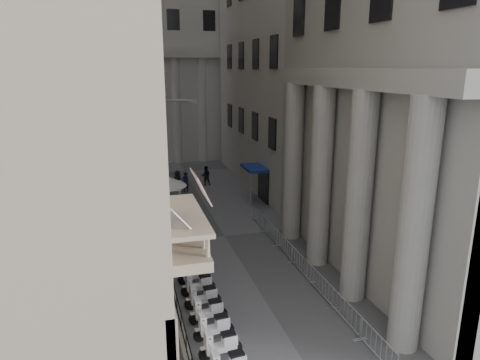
% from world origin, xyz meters
% --- Properties ---
extents(far_building, '(22.00, 10.00, 30.00)m').
position_xyz_m(far_building, '(0.00, 48.00, 15.00)').
color(far_building, '#A5A39C').
rests_on(far_building, ground).
extents(iron_fence, '(0.30, 28.00, 1.40)m').
position_xyz_m(iron_fence, '(-4.30, 18.00, 0.00)').
color(iron_fence, black).
rests_on(iron_fence, ground).
extents(blue_awning, '(1.60, 3.00, 3.00)m').
position_xyz_m(blue_awning, '(4.15, 26.00, 0.00)').
color(blue_awning, navy).
rests_on(blue_awning, ground).
extents(scooter_2, '(1.44, 0.67, 1.50)m').
position_xyz_m(scooter_2, '(-2.97, 7.21, 0.00)').
color(scooter_2, silver).
rests_on(scooter_2, ground).
extents(scooter_3, '(1.44, 0.67, 1.50)m').
position_xyz_m(scooter_3, '(-2.97, 8.44, 0.00)').
color(scooter_3, silver).
rests_on(scooter_3, ground).
extents(scooter_4, '(1.44, 0.67, 1.50)m').
position_xyz_m(scooter_4, '(-2.97, 9.67, 0.00)').
color(scooter_4, silver).
rests_on(scooter_4, ground).
extents(scooter_5, '(1.44, 0.67, 1.50)m').
position_xyz_m(scooter_5, '(-2.97, 10.91, 0.00)').
color(scooter_5, silver).
rests_on(scooter_5, ground).
extents(scooter_6, '(1.44, 0.67, 1.50)m').
position_xyz_m(scooter_6, '(-2.97, 12.14, 0.00)').
color(scooter_6, silver).
rests_on(scooter_6, ground).
extents(scooter_7, '(1.44, 0.67, 1.50)m').
position_xyz_m(scooter_7, '(-2.97, 13.37, 0.00)').
color(scooter_7, silver).
rests_on(scooter_7, ground).
extents(scooter_8, '(1.44, 0.67, 1.50)m').
position_xyz_m(scooter_8, '(-2.97, 14.61, 0.00)').
color(scooter_8, silver).
rests_on(scooter_8, ground).
extents(scooter_9, '(1.44, 0.67, 1.50)m').
position_xyz_m(scooter_9, '(-2.97, 15.84, 0.00)').
color(scooter_9, silver).
rests_on(scooter_9, ground).
extents(scooter_10, '(1.44, 0.67, 1.50)m').
position_xyz_m(scooter_10, '(-2.97, 17.07, 0.00)').
color(scooter_10, silver).
rests_on(scooter_10, ground).
extents(scooter_11, '(1.44, 0.67, 1.50)m').
position_xyz_m(scooter_11, '(-2.97, 18.31, 0.00)').
color(scooter_11, silver).
rests_on(scooter_11, ground).
extents(scooter_12, '(1.44, 0.67, 1.50)m').
position_xyz_m(scooter_12, '(-2.97, 19.54, 0.00)').
color(scooter_12, silver).
rests_on(scooter_12, ground).
extents(scooter_13, '(1.44, 0.67, 1.50)m').
position_xyz_m(scooter_13, '(-2.97, 20.77, 0.00)').
color(scooter_13, silver).
rests_on(scooter_13, ground).
extents(scooter_14, '(1.44, 0.67, 1.50)m').
position_xyz_m(scooter_14, '(-2.97, 22.01, 0.00)').
color(scooter_14, silver).
rests_on(scooter_14, ground).
extents(barrier_0, '(0.60, 2.40, 1.10)m').
position_xyz_m(barrier_0, '(2.80, 5.49, 0.00)').
color(barrier_0, '#AFB1B7').
rests_on(barrier_0, ground).
extents(barrier_1, '(0.60, 2.40, 1.10)m').
position_xyz_m(barrier_1, '(2.80, 7.99, 0.00)').
color(barrier_1, '#AFB1B7').
rests_on(barrier_1, ground).
extents(barrier_2, '(0.60, 2.40, 1.10)m').
position_xyz_m(barrier_2, '(2.80, 10.49, 0.00)').
color(barrier_2, '#AFB1B7').
rests_on(barrier_2, ground).
extents(barrier_3, '(0.60, 2.40, 1.10)m').
position_xyz_m(barrier_3, '(2.80, 12.99, 0.00)').
color(barrier_3, '#AFB1B7').
rests_on(barrier_3, ground).
extents(barrier_4, '(0.60, 2.40, 1.10)m').
position_xyz_m(barrier_4, '(2.80, 15.49, 0.00)').
color(barrier_4, '#AFB1B7').
rests_on(barrier_4, ground).
extents(barrier_5, '(0.60, 2.40, 1.10)m').
position_xyz_m(barrier_5, '(2.80, 17.99, 0.00)').
color(barrier_5, '#AFB1B7').
rests_on(barrier_5, ground).
extents(barrier_6, '(0.60, 2.40, 1.10)m').
position_xyz_m(barrier_6, '(2.80, 20.49, 0.00)').
color(barrier_6, '#AFB1B7').
rests_on(barrier_6, ground).
extents(security_tent, '(3.67, 3.67, 2.98)m').
position_xyz_m(security_tent, '(-3.60, 25.64, 2.49)').
color(security_tent, silver).
rests_on(security_tent, ground).
extents(street_lamp, '(2.78, 1.22, 8.99)m').
position_xyz_m(street_lamp, '(-3.81, 20.37, 5.41)').
color(street_lamp, gray).
rests_on(street_lamp, ground).
extents(info_kiosk, '(0.42, 0.78, 1.58)m').
position_xyz_m(info_kiosk, '(-4.19, 24.02, 0.80)').
color(info_kiosk, black).
rests_on(info_kiosk, ground).
extents(pedestrian_a, '(0.77, 0.61, 1.86)m').
position_xyz_m(pedestrian_a, '(-1.00, 30.32, 0.93)').
color(pedestrian_a, black).
rests_on(pedestrian_a, ground).
extents(pedestrian_b, '(0.99, 0.81, 1.88)m').
position_xyz_m(pedestrian_b, '(1.23, 32.21, 0.94)').
color(pedestrian_b, black).
rests_on(pedestrian_b, ground).
extents(pedestrian_c, '(1.04, 0.95, 1.78)m').
position_xyz_m(pedestrian_c, '(-1.54, 31.44, 0.89)').
color(pedestrian_c, black).
rests_on(pedestrian_c, ground).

